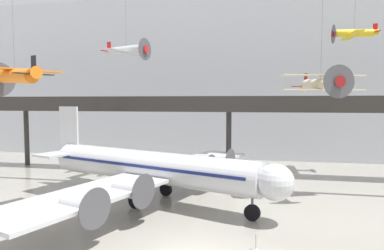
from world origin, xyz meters
The scene contains 8 objects.
hangar_back_wall centered at (0.00, 37.80, 13.56)m, with size 140.00×3.00×27.12m.
mezzanine_walkway centered at (0.00, 24.47, 8.55)m, with size 110.00×3.20×10.22m.
airliner_silver_main centered at (-6.40, 11.13, 3.28)m, with size 26.99×31.51×9.00m.
suspended_plane_cream_biplane centered at (9.72, 15.23, 11.19)m, with size 8.27×7.08×13.29m.
suspended_plane_silver_racer centered at (-12.48, 21.12, 15.92)m, with size 6.35×7.59×8.82m.
suspended_plane_yellow_lowwing centered at (15.76, 28.08, 18.28)m, with size 5.61×6.90×6.41m.
suspended_plane_orange_highwing centered at (-15.55, 4.88, 11.70)m, with size 7.21×8.15×13.18m.
stanchion_barrier centered at (3.85, 2.15, 0.33)m, with size 0.36×0.36×1.08m.
Camera 1 is at (3.97, -19.71, 9.58)m, focal length 32.00 mm.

